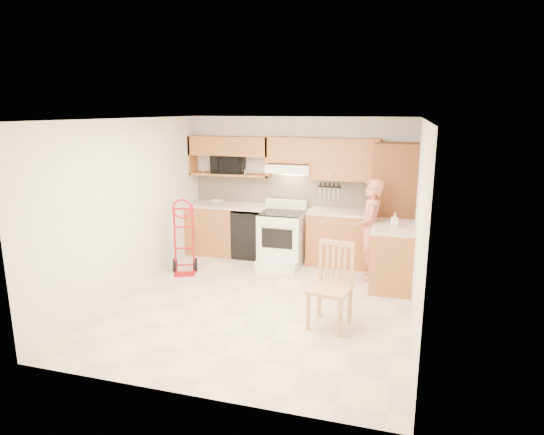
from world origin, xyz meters
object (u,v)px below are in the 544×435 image
at_px(person, 370,230).
at_px(hand_truck, 184,240).
at_px(microwave, 228,164).
at_px(range, 281,234).
at_px(dining_chair, 330,286).

distance_m(person, hand_truck, 2.97).
bearing_deg(hand_truck, microwave, 55.71).
distance_m(range, dining_chair, 2.42).
bearing_deg(range, hand_truck, -148.02).
distance_m(person, dining_chair, 1.86).
bearing_deg(hand_truck, range, 9.98).
bearing_deg(person, dining_chair, -12.96).
distance_m(microwave, dining_chair, 3.61).
xyz_separation_m(microwave, hand_truck, (-0.29, -1.31, -1.09)).
relative_size(microwave, person, 0.36).
bearing_deg(dining_chair, range, 128.95).
distance_m(range, hand_truck, 1.64).
distance_m(microwave, range, 1.63).
height_order(microwave, range, microwave).
xyz_separation_m(microwave, person, (2.62, -0.74, -0.85)).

